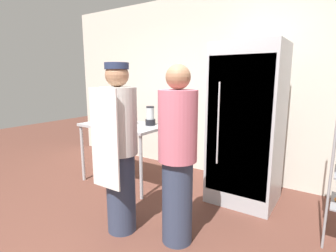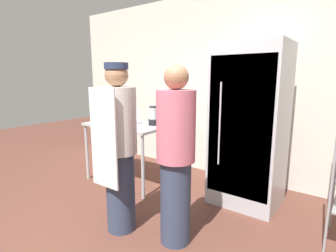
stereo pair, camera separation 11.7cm
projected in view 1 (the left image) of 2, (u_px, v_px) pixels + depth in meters
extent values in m
cube|color=silver|center=(224.00, 86.00, 4.08)|extent=(6.40, 0.12, 2.84)
cube|color=#ADAFB5|center=(247.00, 125.00, 3.23)|extent=(0.80, 0.71, 1.96)
cube|color=#93959B|center=(237.00, 128.00, 2.94)|extent=(0.73, 0.02, 1.60)
cylinder|color=silver|center=(218.00, 124.00, 3.04)|extent=(0.02, 0.02, 0.96)
cylinder|color=#93969B|center=(332.00, 160.00, 2.28)|extent=(0.02, 0.02, 1.70)
cylinder|color=#93969B|center=(334.00, 148.00, 2.68)|extent=(0.02, 0.02, 1.70)
cube|color=#ADAFB5|center=(123.00, 125.00, 3.81)|extent=(1.22, 0.68, 0.04)
cylinder|color=#ADAFB5|center=(83.00, 153.00, 3.96)|extent=(0.04, 0.04, 0.85)
cylinder|color=#ADAFB5|center=(141.00, 168.00, 3.33)|extent=(0.04, 0.04, 0.85)
cylinder|color=#ADAFB5|center=(112.00, 145.00, 4.45)|extent=(0.04, 0.04, 0.85)
cylinder|color=#ADAFB5|center=(167.00, 156.00, 3.83)|extent=(0.04, 0.04, 0.85)
cube|color=white|center=(124.00, 123.00, 3.78)|extent=(0.29, 0.18, 0.05)
cube|color=white|center=(128.00, 114.00, 3.84)|extent=(0.29, 0.01, 0.18)
torus|color=#513323|center=(118.00, 120.00, 3.79)|extent=(0.09, 0.09, 0.03)
torus|color=#513323|center=(122.00, 121.00, 3.75)|extent=(0.09, 0.09, 0.03)
torus|color=#513323|center=(126.00, 121.00, 3.71)|extent=(0.09, 0.09, 0.03)
torus|color=#513323|center=(122.00, 119.00, 3.84)|extent=(0.09, 0.09, 0.03)
torus|color=#513323|center=(126.00, 120.00, 3.80)|extent=(0.09, 0.09, 0.03)
cylinder|color=black|center=(150.00, 122.00, 3.73)|extent=(0.14, 0.14, 0.09)
cylinder|color=#B2BCC1|center=(150.00, 113.00, 3.71)|extent=(0.11, 0.11, 0.17)
cylinder|color=black|center=(150.00, 107.00, 3.69)|extent=(0.11, 0.11, 0.02)
cube|color=#2D5193|center=(108.00, 119.00, 4.12)|extent=(0.30, 0.23, 0.05)
cube|color=silver|center=(107.00, 116.00, 4.11)|extent=(0.30, 0.24, 0.04)
cylinder|color=#333D56|center=(121.00, 192.00, 2.65)|extent=(0.29, 0.29, 0.82)
cylinder|color=beige|center=(119.00, 121.00, 2.52)|extent=(0.36, 0.36, 0.65)
sphere|color=#9E7051|center=(117.00, 75.00, 2.44)|extent=(0.22, 0.22, 0.22)
cube|color=white|center=(104.00, 139.00, 2.39)|extent=(0.34, 0.02, 0.94)
cylinder|color=#232D4C|center=(117.00, 66.00, 2.42)|extent=(0.23, 0.23, 0.06)
cylinder|color=#333D56|center=(177.00, 201.00, 2.47)|extent=(0.29, 0.29, 0.81)
cylinder|color=#C6667A|center=(178.00, 126.00, 2.34)|extent=(0.35, 0.35, 0.64)
sphere|color=#9E7051|center=(178.00, 77.00, 2.26)|extent=(0.22, 0.22, 0.22)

